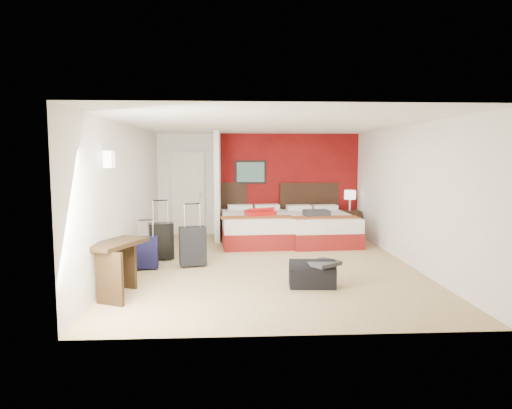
{
  "coord_description": "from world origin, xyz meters",
  "views": [
    {
      "loc": [
        -0.65,
        -7.91,
        1.94
      ],
      "look_at": [
        -0.19,
        0.8,
        1.0
      ],
      "focal_mm": 31.41,
      "sensor_mm": 36.0,
      "label": 1
    }
  ],
  "objects": [
    {
      "name": "suitcase_charcoal",
      "position": [
        -1.36,
        -0.08,
        0.34
      ],
      "size": [
        0.51,
        0.38,
        0.67
      ],
      "primitive_type": "cube",
      "rotation": [
        0.0,
        0.0,
        0.22
      ],
      "color": "black",
      "rests_on": "ground"
    },
    {
      "name": "jacket_draped",
      "position": [
        0.68,
        -1.49,
        0.37
      ],
      "size": [
        0.57,
        0.56,
        0.06
      ],
      "primitive_type": "cube",
      "rotation": [
        0.0,
        0.0,
        0.64
      ],
      "color": "#38383D",
      "rests_on": "duffel_bag"
    },
    {
      "name": "ground",
      "position": [
        0.0,
        0.0,
        0.0
      ],
      "size": [
        6.5,
        6.5,
        0.0
      ],
      "primitive_type": "plane",
      "color": "#D3B781",
      "rests_on": "ground"
    },
    {
      "name": "suitcase_black",
      "position": [
        -1.99,
        0.45,
        0.33
      ],
      "size": [
        0.5,
        0.38,
        0.67
      ],
      "primitive_type": "cube",
      "rotation": [
        0.0,
        0.0,
        0.25
      ],
      "color": "black",
      "rests_on": "ground"
    },
    {
      "name": "duffel_bag",
      "position": [
        0.53,
        -1.44,
        0.17
      ],
      "size": [
        0.7,
        0.41,
        0.34
      ],
      "primitive_type": "cube",
      "rotation": [
        0.0,
        0.0,
        -0.07
      ],
      "color": "black",
      "rests_on": "ground"
    },
    {
      "name": "room_walls",
      "position": [
        -1.4,
        1.42,
        1.26
      ],
      "size": [
        5.02,
        6.52,
        2.5
      ],
      "color": "white",
      "rests_on": "ground"
    },
    {
      "name": "partition_wall",
      "position": [
        -1.0,
        2.61,
        1.25
      ],
      "size": [
        0.12,
        1.2,
        2.5
      ],
      "primitive_type": "cube",
      "color": "silver",
      "rests_on": "ground"
    },
    {
      "name": "jacket_bundle",
      "position": [
        1.2,
        1.8,
        0.7
      ],
      "size": [
        0.56,
        0.46,
        0.13
      ],
      "primitive_type": "cube",
      "rotation": [
        0.0,
        0.0,
        0.06
      ],
      "color": "#36373B",
      "rests_on": "bed_right"
    },
    {
      "name": "bed_right",
      "position": [
        1.3,
        2.1,
        0.32
      ],
      "size": [
        1.61,
        2.19,
        0.63
      ],
      "primitive_type": "cube",
      "rotation": [
        0.0,
        0.0,
        0.07
      ],
      "color": "white",
      "rests_on": "ground"
    },
    {
      "name": "table_lamp",
      "position": [
        2.2,
        2.79,
        0.87
      ],
      "size": [
        0.36,
        0.36,
        0.49
      ],
      "primitive_type": "cylinder",
      "rotation": [
        0.0,
        0.0,
        -0.38
      ],
      "color": "white",
      "rests_on": "nightstand"
    },
    {
      "name": "red_suitcase_open",
      "position": [
        -0.04,
        2.04,
        0.69
      ],
      "size": [
        0.87,
        0.99,
        0.1
      ],
      "primitive_type": "cube",
      "rotation": [
        0.0,
        0.0,
        0.39
      ],
      "color": "red",
      "rests_on": "bed_left"
    },
    {
      "name": "suitcase_navy",
      "position": [
        -2.14,
        -0.26,
        0.27
      ],
      "size": [
        0.41,
        0.28,
        0.53
      ],
      "primitive_type": "cube",
      "rotation": [
        0.0,
        0.0,
        0.12
      ],
      "color": "black",
      "rests_on": "ground"
    },
    {
      "name": "red_accent_panel",
      "position": [
        0.75,
        3.23,
        1.25
      ],
      "size": [
        3.5,
        0.04,
        2.5
      ],
      "primitive_type": "cube",
      "color": "maroon",
      "rests_on": "ground"
    },
    {
      "name": "desk",
      "position": [
        -2.26,
        -1.73,
        0.39
      ],
      "size": [
        0.8,
        1.03,
        0.77
      ],
      "primitive_type": "cube",
      "rotation": [
        0.0,
        0.0,
        -0.42
      ],
      "color": "black",
      "rests_on": "ground"
    },
    {
      "name": "nightstand",
      "position": [
        2.2,
        2.79,
        0.31
      ],
      "size": [
        0.47,
        0.47,
        0.63
      ],
      "primitive_type": "cube",
      "rotation": [
        0.0,
        0.0,
        -0.04
      ],
      "color": "black",
      "rests_on": "ground"
    },
    {
      "name": "bed_left",
      "position": [
        -0.14,
        2.14,
        0.32
      ],
      "size": [
        1.62,
        2.22,
        0.64
      ],
      "primitive_type": "cube",
      "rotation": [
        0.0,
        0.0,
        0.05
      ],
      "color": "white",
      "rests_on": "ground"
    },
    {
      "name": "entry_door",
      "position": [
        -1.75,
        3.2,
        1.02
      ],
      "size": [
        0.82,
        0.06,
        2.05
      ],
      "primitive_type": "cube",
      "color": "silver",
      "rests_on": "ground"
    }
  ]
}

